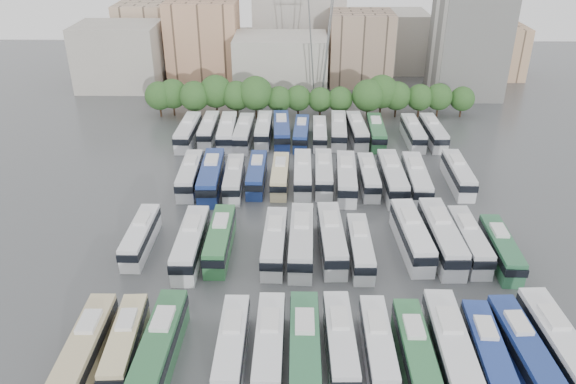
{
  "coord_description": "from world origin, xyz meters",
  "views": [
    {
      "loc": [
        -2.65,
        -62.58,
        37.92
      ],
      "look_at": [
        -3.59,
        4.4,
        3.0
      ],
      "focal_mm": 35.0,
      "sensor_mm": 36.0,
      "label": 1
    }
  ],
  "objects_px": {
    "bus_r1_s8": "(360,247)",
    "bus_r2_s9": "(368,176)",
    "bus_r0_s11": "(487,352)",
    "bus_r2_s4": "(257,174)",
    "bus_r0_s0": "(87,347)",
    "bus_r3_s10": "(376,132)",
    "bus_r1_s11": "(441,236)",
    "bus_r1_s3": "(220,239)",
    "bus_r3_s2": "(227,131)",
    "bus_r3_s8": "(339,130)",
    "bus_r0_s13": "(557,344)",
    "electricity_pylon": "(320,12)",
    "bus_r3_s12": "(413,132)",
    "bus_r1_s2": "(191,243)",
    "bus_r2_s7": "(324,173)",
    "bus_r0_s6": "(305,348)",
    "bus_r1_s0": "(141,236)",
    "apartment_tower": "(470,33)",
    "bus_r0_s4": "(232,345)",
    "bus_r3_s1": "(209,129)",
    "bus_r0_s1": "(125,343)",
    "bus_r2_s2": "(211,176)",
    "bus_r0_s9": "(415,352)",
    "bus_r3_s3": "(244,132)",
    "bus_r3_s9": "(357,130)",
    "bus_r0_s8": "(378,345)",
    "bus_r2_s5": "(280,175)",
    "bus_r1_s5": "(275,242)",
    "bus_r2_s8": "(346,177)",
    "bus_r0_s10": "(450,348)",
    "bus_r2_s11": "(416,179)",
    "bus_r1_s12": "(469,240)",
    "bus_r1_s6": "(301,240)",
    "bus_r3_s13": "(433,132)",
    "bus_r1_s7": "(332,238)",
    "bus_r0_s5": "(269,345)",
    "bus_r3_s4": "(264,129)",
    "bus_r1_s13": "(501,248)",
    "bus_r3_s5": "(282,130)",
    "bus_r0_s7": "(340,342)",
    "bus_r2_s1": "(190,174)",
    "bus_r2_s10": "(392,177)",
    "bus_r2_s6": "(303,173)"
  },
  "relations": [
    {
      "from": "bus_r2_s9",
      "to": "bus_r2_s8",
      "type": "bearing_deg",
      "value": -165.25
    },
    {
      "from": "bus_r0_s9",
      "to": "bus_r3_s3",
      "type": "height_order",
      "value": "bus_r3_s3"
    },
    {
      "from": "bus_r0_s5",
      "to": "bus_r3_s10",
      "type": "relative_size",
      "value": 1.0
    },
    {
      "from": "bus_r0_s11",
      "to": "bus_r2_s4",
      "type": "bearing_deg",
      "value": 124.76
    },
    {
      "from": "bus_r1_s2",
      "to": "bus_r2_s7",
      "type": "bearing_deg",
      "value": 50.32
    },
    {
      "from": "electricity_pylon",
      "to": "bus_r3_s12",
      "type": "distance_m",
      "value": 30.83
    },
    {
      "from": "bus_r3_s1",
      "to": "bus_r3_s3",
      "type": "xyz_separation_m",
      "value": [
        6.41,
        -1.82,
        0.1
      ]
    },
    {
      "from": "apartment_tower",
      "to": "bus_r0_s11",
      "type": "xyz_separation_m",
      "value": [
        -19.26,
        -82.29,
        -11.21
      ]
    },
    {
      "from": "bus_r1_s2",
      "to": "bus_r1_s3",
      "type": "height_order",
      "value": "bus_r1_s2"
    },
    {
      "from": "bus_r0_s13",
      "to": "bus_r2_s2",
      "type": "distance_m",
      "value": 50.08
    },
    {
      "from": "bus_r0_s10",
      "to": "bus_r2_s11",
      "type": "relative_size",
      "value": 1.03
    },
    {
      "from": "bus_r1_s8",
      "to": "bus_r2_s9",
      "type": "height_order",
      "value": "bus_r2_s9"
    },
    {
      "from": "bus_r0_s7",
      "to": "bus_r3_s5",
      "type": "distance_m",
      "value": 53.49
    },
    {
      "from": "bus_r0_s6",
      "to": "bus_r3_s5",
      "type": "bearing_deg",
      "value": 93.76
    },
    {
      "from": "bus_r3_s8",
      "to": "bus_r3_s1",
      "type": "bearing_deg",
      "value": -177.77
    },
    {
      "from": "bus_r3_s4",
      "to": "bus_r1_s11",
      "type": "bearing_deg",
      "value": -56.25
    },
    {
      "from": "bus_r2_s4",
      "to": "bus_r0_s13",
      "type": "bearing_deg",
      "value": -49.69
    },
    {
      "from": "bus_r0_s6",
      "to": "bus_r1_s13",
      "type": "relative_size",
      "value": 1.11
    },
    {
      "from": "bus_r0_s4",
      "to": "bus_r3_s2",
      "type": "relative_size",
      "value": 0.91
    },
    {
      "from": "bus_r2_s1",
      "to": "bus_r1_s8",
      "type": "bearing_deg",
      "value": -40.43
    },
    {
      "from": "bus_r0_s8",
      "to": "bus_r2_s5",
      "type": "xyz_separation_m",
      "value": [
        -9.91,
        35.77,
        -0.03
      ]
    },
    {
      "from": "bus_r0_s10",
      "to": "bus_r2_s10",
      "type": "xyz_separation_m",
      "value": [
        0.02,
        35.2,
        0.01
      ]
    },
    {
      "from": "electricity_pylon",
      "to": "bus_r3_s13",
      "type": "bearing_deg",
      "value": -46.08
    },
    {
      "from": "bus_r1_s7",
      "to": "bus_r2_s6",
      "type": "bearing_deg",
      "value": 98.22
    },
    {
      "from": "bus_r0_s0",
      "to": "bus_r3_s10",
      "type": "bearing_deg",
      "value": 58.0
    },
    {
      "from": "bus_r3_s2",
      "to": "bus_r3_s8",
      "type": "xyz_separation_m",
      "value": [
        19.59,
        1.3,
        -0.06
      ]
    },
    {
      "from": "bus_r0_s6",
      "to": "bus_r1_s0",
      "type": "height_order",
      "value": "bus_r0_s6"
    },
    {
      "from": "apartment_tower",
      "to": "bus_r3_s3",
      "type": "relative_size",
      "value": 2.12
    },
    {
      "from": "bus_r0_s1",
      "to": "bus_r2_s2",
      "type": "xyz_separation_m",
      "value": [
        3.26,
        34.55,
        0.34
      ]
    },
    {
      "from": "bus_r2_s2",
      "to": "bus_r2_s9",
      "type": "distance_m",
      "value": 23.14
    },
    {
      "from": "bus_r1_s0",
      "to": "bus_r1_s5",
      "type": "height_order",
      "value": "bus_r1_s5"
    },
    {
      "from": "bus_r3_s2",
      "to": "bus_r3_s4",
      "type": "height_order",
      "value": "bus_r3_s2"
    },
    {
      "from": "bus_r1_s11",
      "to": "bus_r1_s3",
      "type": "bearing_deg",
      "value": 179.81
    },
    {
      "from": "bus_r0_s7",
      "to": "bus_r1_s13",
      "type": "relative_size",
      "value": 1.03
    },
    {
      "from": "bus_r0_s4",
      "to": "bus_r1_s0",
      "type": "xyz_separation_m",
      "value": [
        -13.04,
        18.76,
        -0.03
      ]
    },
    {
      "from": "bus_r1_s8",
      "to": "bus_r3_s3",
      "type": "relative_size",
      "value": 0.91
    },
    {
      "from": "bus_r0_s13",
      "to": "bus_r3_s5",
      "type": "distance_m",
      "value": 59.46
    },
    {
      "from": "bus_r1_s7",
      "to": "bus_r0_s9",
      "type": "bearing_deg",
      "value": -73.05
    },
    {
      "from": "bus_r2_s5",
      "to": "bus_r3_s4",
      "type": "distance_m",
      "value": 18.78
    },
    {
      "from": "bus_r1_s2",
      "to": "bus_r3_s9",
      "type": "xyz_separation_m",
      "value": [
        23.18,
        37.38,
        -0.12
      ]
    },
    {
      "from": "bus_r0_s13",
      "to": "bus_r3_s13",
      "type": "bearing_deg",
      "value": 87.38
    },
    {
      "from": "bus_r0_s0",
      "to": "bus_r1_s5",
      "type": "height_order",
      "value": "bus_r0_s0"
    },
    {
      "from": "bus_r1_s13",
      "to": "bus_r3_s2",
      "type": "relative_size",
      "value": 0.9
    },
    {
      "from": "bus_r3_s9",
      "to": "bus_r0_s9",
      "type": "bearing_deg",
      "value": -92.78
    },
    {
      "from": "bus_r0_s7",
      "to": "bus_r3_s2",
      "type": "relative_size",
      "value": 0.93
    },
    {
      "from": "bus_r1_s6",
      "to": "bus_r3_s12",
      "type": "relative_size",
      "value": 1.1
    },
    {
      "from": "bus_r2_s6",
      "to": "bus_r2_s8",
      "type": "distance_m",
      "value": 6.56
    },
    {
      "from": "bus_r1_s8",
      "to": "bus_r1_s12",
      "type": "distance_m",
      "value": 13.22
    },
    {
      "from": "bus_r0_s8",
      "to": "bus_r0_s13",
      "type": "distance_m",
      "value": 16.35
    },
    {
      "from": "bus_r3_s13",
      "to": "bus_r1_s7",
      "type": "bearing_deg",
      "value": -120.66
    }
  ]
}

